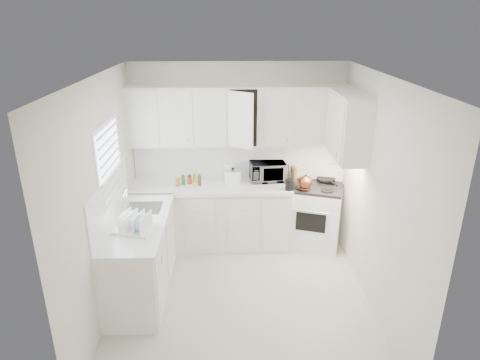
{
  "coord_description": "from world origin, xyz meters",
  "views": [
    {
      "loc": [
        -0.13,
        -4.22,
        3.16
      ],
      "look_at": [
        0.0,
        0.7,
        1.25
      ],
      "focal_mm": 31.68,
      "sensor_mm": 36.0,
      "label": 1
    }
  ],
  "objects_px": {
    "tea_kettle": "(305,181)",
    "microwave": "(268,169)",
    "rice_cooker": "(233,175)",
    "utensil_crock": "(290,177)",
    "dish_rack": "(134,221)",
    "stove": "(314,207)"
  },
  "relations": [
    {
      "from": "stove",
      "to": "microwave",
      "type": "xyz_separation_m",
      "value": [
        -0.67,
        0.15,
        0.53
      ]
    },
    {
      "from": "utensil_crock",
      "to": "dish_rack",
      "type": "bearing_deg",
      "value": -148.85
    },
    {
      "from": "stove",
      "to": "rice_cooker",
      "type": "bearing_deg",
      "value": -164.34
    },
    {
      "from": "tea_kettle",
      "to": "microwave",
      "type": "bearing_deg",
      "value": 135.87
    },
    {
      "from": "stove",
      "to": "tea_kettle",
      "type": "distance_m",
      "value": 0.52
    },
    {
      "from": "stove",
      "to": "dish_rack",
      "type": "relative_size",
      "value": 2.76
    },
    {
      "from": "stove",
      "to": "dish_rack",
      "type": "xyz_separation_m",
      "value": [
        -2.27,
        -1.35,
        0.48
      ]
    },
    {
      "from": "tea_kettle",
      "to": "utensil_crock",
      "type": "height_order",
      "value": "utensil_crock"
    },
    {
      "from": "dish_rack",
      "to": "tea_kettle",
      "type": "bearing_deg",
      "value": 45.91
    },
    {
      "from": "rice_cooker",
      "to": "dish_rack",
      "type": "height_order",
      "value": "same"
    },
    {
      "from": "tea_kettle",
      "to": "utensil_crock",
      "type": "xyz_separation_m",
      "value": [
        -0.23,
        -0.06,
        0.09
      ]
    },
    {
      "from": "tea_kettle",
      "to": "rice_cooker",
      "type": "xyz_separation_m",
      "value": [
        -0.99,
        0.21,
        0.02
      ]
    },
    {
      "from": "tea_kettle",
      "to": "microwave",
      "type": "height_order",
      "value": "microwave"
    },
    {
      "from": "tea_kettle",
      "to": "rice_cooker",
      "type": "relative_size",
      "value": 1.01
    },
    {
      "from": "rice_cooker",
      "to": "microwave",
      "type": "bearing_deg",
      "value": -2.91
    },
    {
      "from": "rice_cooker",
      "to": "dish_rack",
      "type": "relative_size",
      "value": 0.55
    },
    {
      "from": "tea_kettle",
      "to": "microwave",
      "type": "distance_m",
      "value": 0.59
    },
    {
      "from": "microwave",
      "to": "dish_rack",
      "type": "bearing_deg",
      "value": -143.11
    },
    {
      "from": "rice_cooker",
      "to": "utensil_crock",
      "type": "height_order",
      "value": "utensil_crock"
    },
    {
      "from": "microwave",
      "to": "rice_cooker",
      "type": "distance_m",
      "value": 0.51
    },
    {
      "from": "utensil_crock",
      "to": "stove",
      "type": "bearing_deg",
      "value": 28.78
    },
    {
      "from": "dish_rack",
      "to": "microwave",
      "type": "bearing_deg",
      "value": 59.47
    }
  ]
}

